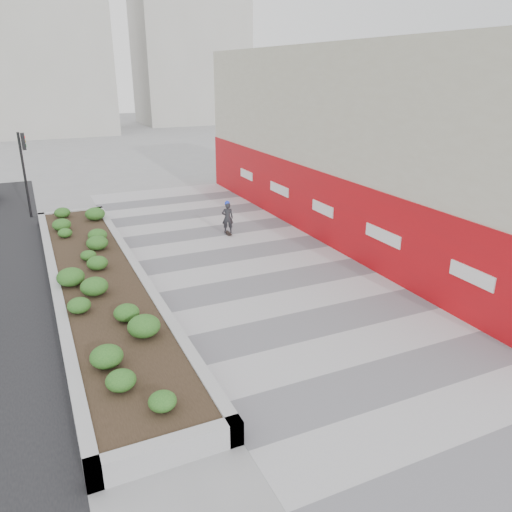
# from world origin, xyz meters

# --- Properties ---
(ground) EXTENTS (160.00, 160.00, 0.00)m
(ground) POSITION_xyz_m (0.00, 0.00, 0.00)
(ground) COLOR gray
(ground) RESTS_ON ground
(walkway) EXTENTS (8.00, 36.00, 0.01)m
(walkway) POSITION_xyz_m (0.00, 3.00, 0.01)
(walkway) COLOR #A8A8AD
(walkway) RESTS_ON ground
(building) EXTENTS (6.04, 24.08, 8.00)m
(building) POSITION_xyz_m (6.98, 8.98, 3.98)
(building) COLOR beige
(building) RESTS_ON ground
(planter) EXTENTS (3.00, 18.00, 0.90)m
(planter) POSITION_xyz_m (-5.50, 7.00, 0.42)
(planter) COLOR #9E9EA0
(planter) RESTS_ON ground
(traffic_signal_near) EXTENTS (0.33, 0.28, 4.20)m
(traffic_signal_near) POSITION_xyz_m (-7.23, 17.50, 2.76)
(traffic_signal_near) COLOR black
(traffic_signal_near) RESTS_ON ground
(distant_bldg_north_l) EXTENTS (16.00, 12.00, 20.00)m
(distant_bldg_north_l) POSITION_xyz_m (-5.00, 55.00, 10.00)
(distant_bldg_north_l) COLOR #ADAAA3
(distant_bldg_north_l) RESTS_ON ground
(distant_bldg_north_r) EXTENTS (14.00, 10.00, 24.00)m
(distant_bldg_north_r) POSITION_xyz_m (15.00, 60.00, 12.00)
(distant_bldg_north_r) COLOR #ADAAA3
(distant_bldg_north_r) RESTS_ON ground
(manhole_cover) EXTENTS (0.44, 0.44, 0.01)m
(manhole_cover) POSITION_xyz_m (0.50, 3.00, 0.00)
(manhole_cover) COLOR #595654
(manhole_cover) RESTS_ON ground
(skateboarder) EXTENTS (0.59, 0.74, 1.56)m
(skateboarder) POSITION_xyz_m (0.69, 10.71, 0.79)
(skateboarder) COLOR beige
(skateboarder) RESTS_ON ground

